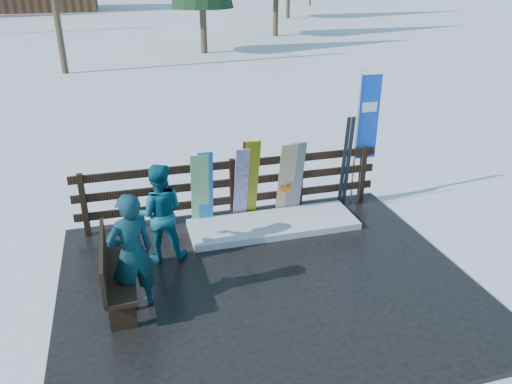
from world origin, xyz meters
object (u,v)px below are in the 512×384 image
object	(u,v)px
bench	(113,271)
snowboard_2	(251,180)
person_front	(132,253)
rental_flag	(365,123)
snowboard_1	(200,191)
snowboard_3	(241,185)
snowboard_4	(295,178)
person_back	(160,213)
snowboard_5	(286,180)
snowboard_0	(206,189)

from	to	relation	value
bench	snowboard_2	world-z (taller)	snowboard_2
person_front	rental_flag	bearing A→B (deg)	-172.94
snowboard_1	snowboard_3	world-z (taller)	snowboard_3
snowboard_4	person_back	xyz separation A→B (m)	(-2.53, -0.87, 0.06)
snowboard_2	snowboard_5	distance (m)	0.67
snowboard_0	snowboard_2	bearing A→B (deg)	0.00
bench	person_back	distance (m)	1.30
snowboard_2	person_front	distance (m)	3.00
snowboard_2	bench	bearing A→B (deg)	-142.28
snowboard_3	person_front	size ratio (longest dim) A/B	0.88
snowboard_1	snowboard_3	size ratio (longest dim) A/B	0.95
snowboard_1	rental_flag	distance (m)	3.36
snowboard_0	snowboard_2	distance (m)	0.83
snowboard_1	rental_flag	size ratio (longest dim) A/B	0.55
snowboard_0	snowboard_1	distance (m)	0.10
person_back	snowboard_5	bearing A→B (deg)	-152.79
bench	snowboard_3	world-z (taller)	snowboard_3
rental_flag	snowboard_0	bearing A→B (deg)	-175.07
person_back	bench	bearing A→B (deg)	61.16
snowboard_3	snowboard_1	bearing A→B (deg)	180.00
snowboard_3	person_back	distance (m)	1.75
snowboard_0	rental_flag	bearing A→B (deg)	4.93
snowboard_3	snowboard_4	world-z (taller)	snowboard_4
bench	snowboard_3	distance (m)	2.96
snowboard_2	snowboard_1	bearing A→B (deg)	180.00
snowboard_2	snowboard_4	distance (m)	0.84
person_back	snowboard_0	bearing A→B (deg)	-128.30
snowboard_1	snowboard_3	xyz separation A→B (m)	(0.74, 0.00, 0.03)
bench	snowboard_3	xyz separation A→B (m)	(2.26, 1.89, 0.22)
snowboard_2	rental_flag	bearing A→B (deg)	6.68
snowboard_2	rental_flag	size ratio (longest dim) A/B	0.63
bench	snowboard_1	size ratio (longest dim) A/B	1.05
bench	snowboard_2	size ratio (longest dim) A/B	0.91
snowboard_1	person_back	size ratio (longest dim) A/B	0.89
snowboard_3	snowboard_5	bearing A→B (deg)	-0.00
snowboard_2	snowboard_3	distance (m)	0.19
snowboard_2	person_back	bearing A→B (deg)	-153.03
bench	person_back	world-z (taller)	person_back
snowboard_5	bench	bearing A→B (deg)	-148.69
snowboard_3	person_back	xyz separation A→B (m)	(-1.52, -0.87, 0.07)
bench	person_back	xyz separation A→B (m)	(0.74, 1.03, 0.29)
snowboard_3	person_front	distance (m)	2.87
snowboard_3	rental_flag	world-z (taller)	rental_flag
snowboard_0	snowboard_5	xyz separation A→B (m)	(1.49, -0.00, 0.01)
snowboard_1	snowboard_2	distance (m)	0.93
snowboard_5	snowboard_3	bearing A→B (deg)	180.00
rental_flag	person_front	world-z (taller)	rental_flag
snowboard_1	snowboard_4	world-z (taller)	snowboard_4
snowboard_1	snowboard_5	bearing A→B (deg)	-0.00
snowboard_4	person_front	distance (m)	3.65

